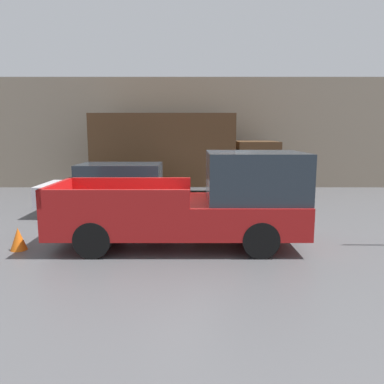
% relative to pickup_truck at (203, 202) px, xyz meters
% --- Properties ---
extents(ground_plane, '(60.00, 60.00, 0.00)m').
position_rel_pickup_truck_xyz_m(ground_plane, '(0.04, 0.85, -0.98)').
color(ground_plane, '#4C4C4F').
extents(building_wall, '(28.00, 0.15, 4.95)m').
position_rel_pickup_truck_xyz_m(building_wall, '(0.04, 8.96, 1.50)').
color(building_wall, gray).
rests_on(building_wall, ground).
extents(pickup_truck, '(5.50, 2.06, 2.10)m').
position_rel_pickup_truck_xyz_m(pickup_truck, '(0.00, 0.00, 0.00)').
color(pickup_truck, red).
rests_on(pickup_truck, ground).
extents(car, '(4.55, 1.83, 1.57)m').
position_rel_pickup_truck_xyz_m(car, '(-2.53, 3.28, -0.17)').
color(car, silver).
rests_on(car, ground).
extents(delivery_truck, '(7.16, 2.39, 3.22)m').
position_rel_pickup_truck_xyz_m(delivery_truck, '(-0.77, 6.74, 0.77)').
color(delivery_truck, '#472D19').
rests_on(delivery_truck, ground).
extents(traffic_cone, '(0.35, 0.35, 0.50)m').
position_rel_pickup_truck_xyz_m(traffic_cone, '(-3.98, -0.40, -0.73)').
color(traffic_cone, orange).
rests_on(traffic_cone, ground).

